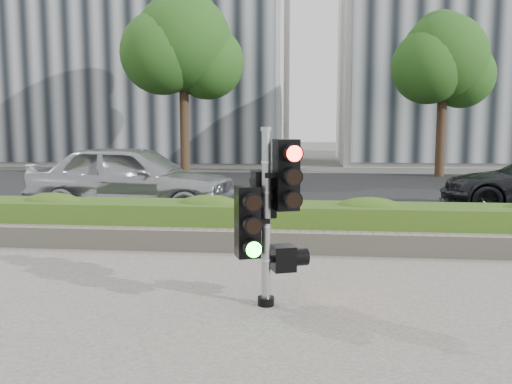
{
  "coord_description": "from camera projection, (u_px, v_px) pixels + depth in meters",
  "views": [
    {
      "loc": [
        0.59,
        -6.45,
        2.02
      ],
      "look_at": [
        -0.17,
        0.6,
        1.15
      ],
      "focal_mm": 38.0,
      "sensor_mm": 36.0,
      "label": 1
    }
  ],
  "objects": [
    {
      "name": "ground",
      "position": [
        265.0,
        290.0,
        6.68
      ],
      "size": [
        120.0,
        120.0,
        0.0
      ],
      "primitive_type": "plane",
      "color": "#51514C",
      "rests_on": "ground"
    },
    {
      "name": "road",
      "position": [
        295.0,
        192.0,
        16.54
      ],
      "size": [
        60.0,
        13.0,
        0.02
      ],
      "primitive_type": "cube",
      "color": "black",
      "rests_on": "ground"
    },
    {
      "name": "curb",
      "position": [
        281.0,
        235.0,
        9.78
      ],
      "size": [
        60.0,
        0.25,
        0.12
      ],
      "primitive_type": "cube",
      "color": "gray",
      "rests_on": "ground"
    },
    {
      "name": "stone_wall",
      "position": [
        276.0,
        242.0,
        8.53
      ],
      "size": [
        12.0,
        0.32,
        0.34
      ],
      "primitive_type": "cube",
      "color": "gray",
      "rests_on": "sidewalk"
    },
    {
      "name": "hedge",
      "position": [
        279.0,
        224.0,
        9.15
      ],
      "size": [
        12.0,
        1.0,
        0.68
      ],
      "primitive_type": "cube",
      "color": "olive",
      "rests_on": "sidewalk"
    },
    {
      "name": "building_left",
      "position": [
        139.0,
        24.0,
        29.41
      ],
      "size": [
        16.0,
        9.0,
        15.0
      ],
      "primitive_type": "cube",
      "color": "#B7B7B2",
      "rests_on": "ground"
    },
    {
      "name": "building_right",
      "position": [
        508.0,
        52.0,
        29.44
      ],
      "size": [
        18.0,
        10.0,
        12.0
      ],
      "primitive_type": "cube",
      "color": "#B7B7B2",
      "rests_on": "ground"
    },
    {
      "name": "tree_left",
      "position": [
        183.0,
        47.0,
        20.91
      ],
      "size": [
        4.61,
        4.03,
        7.34
      ],
      "color": "black",
      "rests_on": "ground"
    },
    {
      "name": "tree_right",
      "position": [
        443.0,
        61.0,
        20.89
      ],
      "size": [
        4.1,
        3.58,
        6.53
      ],
      "color": "black",
      "rests_on": "ground"
    },
    {
      "name": "traffic_signal",
      "position": [
        268.0,
        208.0,
        5.93
      ],
      "size": [
        0.72,
        0.63,
        1.97
      ],
      "rotation": [
        0.0,
        0.0,
        0.36
      ],
      "color": "black",
      "rests_on": "sidewalk"
    },
    {
      "name": "car_silver",
      "position": [
        133.0,
        179.0,
        12.24
      ],
      "size": [
        4.84,
        2.28,
        1.6
      ],
      "primitive_type": "imported",
      "rotation": [
        0.0,
        0.0,
        1.49
      ],
      "color": "#A4A7AB",
      "rests_on": "road"
    }
  ]
}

